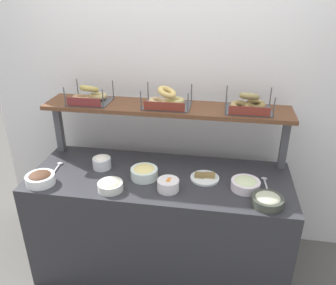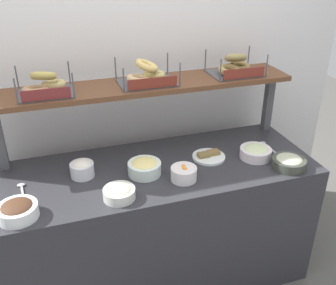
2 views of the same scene
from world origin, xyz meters
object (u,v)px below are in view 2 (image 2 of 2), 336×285
bowl_scallion_spread (256,152)px  bowl_tuna_salad (289,162)px  bowl_chocolate_spread (17,210)px  bowl_potato_salad (119,192)px  bowl_fruit_salad (184,173)px  bagel_basket_plain (147,76)px  serving_plate_white (209,156)px  bowl_egg_salad (144,167)px  bowl_cream_cheese (82,168)px  bagel_basket_everything (235,67)px  serving_spoon_near_plate (22,189)px  bagel_basket_sesame (45,86)px  serving_spoon_by_edge (266,146)px

bowl_scallion_spread → bowl_tuna_salad: bowl_scallion_spread is taller
bowl_chocolate_spread → bowl_potato_salad: size_ratio=1.16×
bowl_fruit_salad → bowl_chocolate_spread: bearing=-175.7°
bagel_basket_plain → bowl_tuna_salad: bearing=-34.8°
serving_plate_white → bowl_tuna_salad: bearing=-31.6°
bagel_basket_plain → bowl_scallion_spread: bearing=-29.4°
bowl_scallion_spread → bagel_basket_plain: 0.80m
bowl_fruit_salad → bowl_potato_salad: bearing=-170.5°
bowl_egg_salad → bowl_potato_salad: (-0.18, -0.19, -0.01)m
bowl_cream_cheese → bowl_tuna_salad: size_ratio=0.68×
bowl_chocolate_spread → bagel_basket_everything: 1.51m
serving_spoon_near_plate → bagel_basket_everything: 1.45m
bowl_chocolate_spread → bowl_scallion_spread: bearing=6.8°
bowl_scallion_spread → bagel_basket_sesame: bearing=164.3°
bagel_basket_sesame → bagel_basket_everything: bearing=0.3°
bowl_egg_salad → bowl_chocolate_spread: size_ratio=0.97×
bowl_fruit_salad → bowl_tuna_salad: 0.63m
bowl_cream_cheese → bagel_basket_plain: size_ratio=0.39×
bowl_fruit_salad → serving_spoon_near_plate: bearing=168.8°
bagel_basket_sesame → bagel_basket_everything: size_ratio=0.93×
serving_spoon_by_edge → bowl_egg_salad: bearing=-174.8°
bowl_fruit_salad → serving_spoon_by_edge: 0.67m
bowl_scallion_spread → serving_plate_white: (-0.27, 0.08, -0.03)m
bowl_egg_salad → serving_plate_white: bowl_egg_salad is taller
bowl_scallion_spread → bagel_basket_sesame: bagel_basket_sesame is taller
serving_spoon_by_edge → bagel_basket_sesame: (-1.30, 0.22, 0.47)m
bowl_chocolate_spread → serving_plate_white: 1.12m
bowl_potato_salad → bowl_egg_salad: bearing=45.4°
serving_plate_white → bagel_basket_plain: bearing=141.6°
bowl_scallion_spread → bagel_basket_plain: (-0.59, 0.33, 0.44)m
bowl_cream_cheese → bagel_basket_sesame: (-0.13, 0.21, 0.43)m
bowl_egg_salad → bowl_tuna_salad: bowl_egg_salad is taller
bagel_basket_sesame → bowl_scallion_spread: bearing=-15.7°
bowl_chocolate_spread → bowl_tuna_salad: 1.50m
bagel_basket_plain → bowl_chocolate_spread: bearing=-147.9°
serving_spoon_near_plate → bowl_fruit_salad: bearing=-11.2°
bowl_scallion_spread → bowl_potato_salad: bearing=-169.7°
bowl_egg_salad → bowl_scallion_spread: 0.69m
bowl_tuna_salad → serving_plate_white: size_ratio=0.97×
bowl_cream_cheese → serving_spoon_near_plate: 0.33m
bowl_fruit_salad → bowl_chocolate_spread: 0.87m
bagel_basket_sesame → serving_plate_white: bearing=-15.3°
bagel_basket_sesame → bagel_basket_everything: 1.15m
serving_spoon_near_plate → bagel_basket_everything: bearing=10.9°
serving_spoon_by_edge → bowl_potato_salad: bearing=-165.5°
bowl_cream_cheese → bagel_basket_plain: bearing=25.8°
bowl_fruit_salad → serving_spoon_near_plate: 0.87m
bowl_egg_salad → serving_spoon_by_edge: (0.83, 0.07, -0.04)m
bowl_tuna_salad → bagel_basket_plain: bagel_basket_plain is taller
serving_plate_white → bagel_basket_plain: (-0.31, 0.25, 0.47)m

